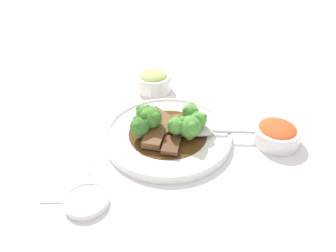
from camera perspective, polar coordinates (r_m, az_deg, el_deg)
The scene contains 19 objects.
ground_plane at distance 0.73m, azimuth 0.00°, elevation -2.13°, with size 4.00×4.00×0.00m, color silver.
main_plate at distance 0.72m, azimuth 0.00°, elevation -1.51°, with size 0.28×0.28×0.02m.
beef_strip_0 at distance 0.75m, azimuth -1.45°, elevation 1.52°, with size 0.07×0.08×0.01m.
beef_strip_1 at distance 0.67m, azimuth 0.55°, elevation -3.34°, with size 0.05×0.04×0.01m.
beef_strip_2 at distance 0.69m, azimuth -2.47°, elevation -2.13°, with size 0.06×0.05×0.02m.
beef_strip_3 at distance 0.72m, azimuth 2.25°, elevation 0.20°, with size 0.07×0.05×0.01m.
beef_strip_4 at distance 0.71m, azimuth -0.44°, elevation -0.38°, with size 0.06×0.06×0.01m.
broccoli_floret_0 at distance 0.70m, azimuth -3.04°, elevation 1.30°, with size 0.05×0.05×0.06m.
broccoli_floret_1 at distance 0.69m, azimuth -4.95°, elevation -0.05°, with size 0.04×0.04×0.05m.
broccoli_floret_2 at distance 0.68m, azimuth 3.83°, elevation -0.07°, with size 0.05×0.05×0.05m.
broccoli_floret_3 at distance 0.68m, azimuth 1.37°, elevation 0.03°, with size 0.04×0.04×0.05m.
broccoli_floret_4 at distance 0.70m, azimuth 5.42°, elevation 1.05°, with size 0.03×0.03×0.05m.
broccoli_floret_5 at distance 0.73m, azimuth -4.23°, elevation 2.30°, with size 0.04×0.04×0.05m.
broccoli_floret_6 at distance 0.73m, azimuth 3.94°, elevation 2.46°, with size 0.04×0.04×0.04m.
serving_spoon at distance 0.72m, azimuth 7.19°, elevation -0.73°, with size 0.05×0.23×0.01m.
side_bowl_kimchi at distance 0.74m, azimuth 18.43°, elevation -1.19°, with size 0.10×0.10×0.04m.
side_bowl_appetizer at distance 0.89m, azimuth -2.50°, elevation 7.83°, with size 0.09×0.09×0.05m.
sauce_dish at distance 0.61m, azimuth -14.04°, elevation -12.49°, with size 0.08×0.08×0.01m.
paper_napkin at distance 0.66m, azimuth -17.05°, elevation -8.89°, with size 0.12×0.09×0.01m.
Camera 1 is at (-0.56, -0.07, 0.46)m, focal length 35.00 mm.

